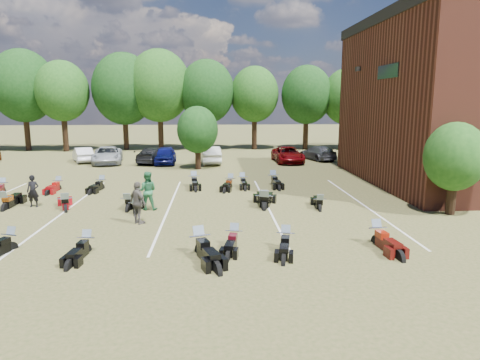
{
  "coord_description": "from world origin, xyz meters",
  "views": [
    {
      "loc": [
        -0.65,
        -18.13,
        5.3
      ],
      "look_at": [
        0.65,
        4.0,
        1.2
      ],
      "focal_mm": 32.0,
      "sensor_mm": 36.0,
      "label": 1
    }
  ],
  "objects": [
    {
      "name": "car_5",
      "position": [
        -1.07,
        18.53,
        0.74
      ],
      "size": [
        1.98,
        4.63,
        1.49
      ],
      "primitive_type": "imported",
      "rotation": [
        0.0,
        0.0,
        3.23
      ],
      "color": "beige",
      "rests_on": "ground"
    },
    {
      "name": "motorcycle_14",
      "position": [
        -13.14,
        7.24,
        0.0
      ],
      "size": [
        0.96,
        2.23,
        1.21
      ],
      "primitive_type": null,
      "rotation": [
        0.0,
        0.0,
        0.13
      ],
      "color": "#400A09",
      "rests_on": "ground"
    },
    {
      "name": "person_black",
      "position": [
        -9.88,
        3.59,
        0.82
      ],
      "size": [
        0.61,
        0.41,
        1.64
      ],
      "primitive_type": "imported",
      "rotation": [
        0.0,
        0.0,
        0.03
      ],
      "color": "black",
      "rests_on": "ground"
    },
    {
      "name": "person_green",
      "position": [
        -4.0,
        2.67,
        0.96
      ],
      "size": [
        0.98,
        0.79,
        1.92
      ],
      "primitive_type": "imported",
      "rotation": [
        0.0,
        0.0,
        3.07
      ],
      "color": "#296E42",
      "rests_on": "ground"
    },
    {
      "name": "motorcycle_8",
      "position": [
        -11.04,
        3.0,
        0.0
      ],
      "size": [
        0.85,
        2.48,
        1.37
      ],
      "primitive_type": null,
      "rotation": [
        0.0,
        0.0,
        3.17
      ],
      "color": "black",
      "rests_on": "ground"
    },
    {
      "name": "motorcycle_16",
      "position": [
        -7.6,
        7.93,
        0.0
      ],
      "size": [
        1.02,
        2.2,
        1.18
      ],
      "primitive_type": null,
      "rotation": [
        0.0,
        0.0,
        -0.17
      ],
      "color": "black",
      "rests_on": "ground"
    },
    {
      "name": "motorcycle_11",
      "position": [
        1.71,
        2.5,
        0.0
      ],
      "size": [
        0.82,
        2.48,
        1.38
      ],
      "primitive_type": null,
      "rotation": [
        0.0,
        0.0,
        3.13
      ],
      "color": "black",
      "rests_on": "ground"
    },
    {
      "name": "motorcycle_9",
      "position": [
        -4.94,
        2.46,
        0.0
      ],
      "size": [
        0.83,
        2.3,
        1.27
      ],
      "primitive_type": null,
      "rotation": [
        0.0,
        0.0,
        3.09
      ],
      "color": "black",
      "rests_on": "ground"
    },
    {
      "name": "young_tree_midfield",
      "position": [
        -2.0,
        15.5,
        3.09
      ],
      "size": [
        3.2,
        3.2,
        4.7
      ],
      "color": "black",
      "rests_on": "ground"
    },
    {
      "name": "motorcycle_2",
      "position": [
        -5.24,
        -3.39,
        0.0
      ],
      "size": [
        0.84,
        2.1,
        1.14
      ],
      "primitive_type": null,
      "rotation": [
        0.0,
        0.0,
        -0.1
      ],
      "color": "black",
      "rests_on": "ground"
    },
    {
      "name": "motorcycle_7",
      "position": [
        -7.97,
        2.59,
        0.0
      ],
      "size": [
        1.49,
        2.46,
        1.31
      ],
      "primitive_type": null,
      "rotation": [
        0.0,
        0.0,
        3.48
      ],
      "color": "maroon",
      "rests_on": "ground"
    },
    {
      "name": "car_4",
      "position": [
        -4.91,
        18.59,
        0.73
      ],
      "size": [
        1.9,
        4.36,
        1.46
      ],
      "primitive_type": "imported",
      "rotation": [
        0.0,
        0.0,
        0.04
      ],
      "color": "#0B0E50",
      "rests_on": "ground"
    },
    {
      "name": "person_grey",
      "position": [
        -4.02,
        0.19,
        0.94
      ],
      "size": [
        1.08,
        1.12,
        1.88
      ],
      "primitive_type": "imported",
      "rotation": [
        0.0,
        0.0,
        2.31
      ],
      "color": "#504B45",
      "rests_on": "ground"
    },
    {
      "name": "motorcycle_19",
      "position": [
        1.06,
        8.48,
        0.0
      ],
      "size": [
        0.75,
        2.12,
        1.17
      ],
      "primitive_type": null,
      "rotation": [
        0.0,
        0.0,
        0.04
      ],
      "color": "black",
      "rests_on": "ground"
    },
    {
      "name": "motorcycle_18",
      "position": [
        -2.01,
        8.56,
        0.0
      ],
      "size": [
        0.98,
        2.41,
        1.31
      ],
      "primitive_type": null,
      "rotation": [
        0.0,
        0.0,
        0.1
      ],
      "color": "black",
      "rests_on": "ground"
    },
    {
      "name": "motorcycle_15",
      "position": [
        -10.16,
        7.85,
        0.0
      ],
      "size": [
        0.78,
        2.11,
        1.16
      ],
      "primitive_type": null,
      "rotation": [
        0.0,
        0.0,
        -0.06
      ],
      "color": "maroon",
      "rests_on": "ground"
    },
    {
      "name": "tree_line",
      "position": [
        -1.0,
        29.0,
        6.31
      ],
      "size": [
        56.0,
        6.0,
        9.79
      ],
      "color": "black",
      "rests_on": "ground"
    },
    {
      "name": "ground",
      "position": [
        0.0,
        0.0,
        0.0
      ],
      "size": [
        160.0,
        160.0,
        0.0
      ],
      "primitive_type": "plane",
      "color": "brown",
      "rests_on": "ground"
    },
    {
      "name": "motorcycle_13",
      "position": [
        1.8,
        2.39,
        0.0
      ],
      "size": [
        1.4,
        2.59,
        1.38
      ],
      "primitive_type": null,
      "rotation": [
        0.0,
        0.0,
        2.88
      ],
      "color": "black",
      "rests_on": "ground"
    },
    {
      "name": "motorcycle_4",
      "position": [
        1.89,
        -3.31,
        0.0
      ],
      "size": [
        1.08,
        2.19,
        1.17
      ],
      "primitive_type": null,
      "rotation": [
        0.0,
        0.0,
        -0.2
      ],
      "color": "black",
      "rests_on": "ground"
    },
    {
      "name": "motorcycle_17",
      "position": [
        0.27,
        7.92,
        0.0
      ],
      "size": [
        1.2,
        2.27,
        1.21
      ],
      "primitive_type": null,
      "rotation": [
        0.0,
        0.0,
        -0.25
      ],
      "color": "black",
      "rests_on": "ground"
    },
    {
      "name": "car_2",
      "position": [
        -9.92,
        19.06,
        0.71
      ],
      "size": [
        3.2,
        5.46,
        1.43
      ],
      "primitive_type": "imported",
      "rotation": [
        0.0,
        0.0,
        0.17
      ],
      "color": "#979B9F",
      "rests_on": "ground"
    },
    {
      "name": "car_7",
      "position": [
        8.73,
        20.16,
        0.64
      ],
      "size": [
        3.06,
        4.74,
        1.28
      ],
      "primitive_type": "imported",
      "rotation": [
        0.0,
        0.0,
        3.46
      ],
      "color": "#3D3D42",
      "rests_on": "ground"
    },
    {
      "name": "motorcycle_3",
      "position": [
        -1.22,
        -3.77,
        0.0
      ],
      "size": [
        1.58,
        2.61,
        1.39
      ],
      "primitive_type": null,
      "rotation": [
        0.0,
        0.0,
        0.34
      ],
      "color": "black",
      "rests_on": "ground"
    },
    {
      "name": "car_6",
      "position": [
        5.71,
        18.71,
        0.68
      ],
      "size": [
        2.45,
        5.01,
        1.37
      ],
      "primitive_type": "imported",
      "rotation": [
        0.0,
        0.0,
        0.04
      ],
      "color": "#5C0508",
      "rests_on": "ground"
    },
    {
      "name": "car_3",
      "position": [
        -5.96,
        19.11,
        0.68
      ],
      "size": [
        2.96,
        4.98,
        1.35
      ],
      "primitive_type": "imported",
      "rotation": [
        0.0,
        0.0,
        2.9
      ],
      "color": "black",
      "rests_on": "ground"
    },
    {
      "name": "car_1",
      "position": [
        -12.32,
        20.12,
        0.65
      ],
      "size": [
        2.87,
        4.17,
        1.3
      ],
      "primitive_type": "imported",
      "rotation": [
        0.0,
        0.0,
        3.56
      ],
      "color": "silver",
      "rests_on": "ground"
    },
    {
      "name": "motorcycle_0",
      "position": [
        -8.05,
        -2.98,
        0.0
      ],
      "size": [
        1.28,
        2.25,
        1.19
      ],
      "primitive_type": null,
      "rotation": [
        0.0,
        0.0,
        -0.3
      ],
      "color": "black",
      "rests_on": "ground"
    },
    {
      "name": "motorcycle_6",
      "position": [
        5.4,
        -3.06,
        0.0
      ],
      "size": [
        0.95,
        2.38,
        1.3
      ],
      "primitive_type": null,
      "rotation": [
        0.0,
        0.0,
        0.09
      ],
      "color": "#430C09",
      "rests_on": "ground"
    },
    {
      "name": "parking_lines",
      "position": [
        -3.0,
        3.0,
        0.01
      ],
      "size": [
        20.1,
        14.0,
        0.01
      ],
      "color": "silver",
      "rests_on": "ground"
    },
    {
      "name": "motorcycle_5",
      "position": [
        0.02,
        -2.91,
        0.0
      ],
      "size": [
        1.03,
        2.16,
        1.15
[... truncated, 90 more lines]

